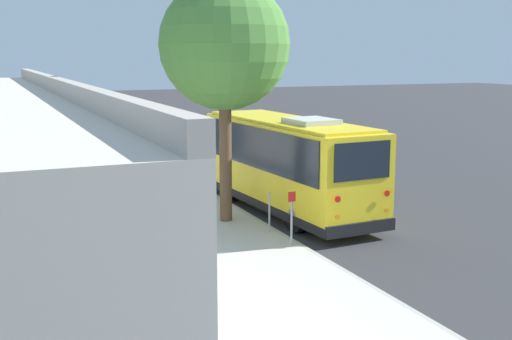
% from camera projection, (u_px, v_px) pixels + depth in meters
% --- Properties ---
extents(ground_plane, '(160.00, 160.00, 0.00)m').
position_uv_depth(ground_plane, '(297.00, 214.00, 21.98)').
color(ground_plane, '#333335').
extents(sidewalk_slab, '(80.00, 4.18, 0.15)m').
position_uv_depth(sidewalk_slab, '(187.00, 224.00, 20.43)').
color(sidewalk_slab, beige).
rests_on(sidewalk_slab, ground).
extents(curb_strip, '(80.00, 0.14, 0.15)m').
position_uv_depth(curb_strip, '(250.00, 217.00, 21.27)').
color(curb_strip, '#AAA69D').
rests_on(curb_strip, ground).
extents(shuttle_bus, '(8.92, 3.09, 3.39)m').
position_uv_depth(shuttle_bus, '(287.00, 160.00, 21.99)').
color(shuttle_bus, yellow).
rests_on(shuttle_bus, ground).
extents(parked_sedan_silver, '(4.23, 1.79, 1.32)m').
position_uv_depth(parked_sedan_silver, '(187.00, 153.00, 31.72)').
color(parked_sedan_silver, '#A8AAAF').
rests_on(parked_sedan_silver, ground).
extents(parked_sedan_navy, '(4.16, 1.79, 1.28)m').
position_uv_depth(parked_sedan_navy, '(149.00, 138.00, 37.58)').
color(parked_sedan_navy, '#19234C').
rests_on(parked_sedan_navy, ground).
extents(parked_sedan_tan, '(4.62, 1.96, 1.29)m').
position_uv_depth(parked_sedan_tan, '(132.00, 127.00, 42.79)').
color(parked_sedan_tan, tan).
rests_on(parked_sedan_tan, ground).
extents(parked_sedan_gray, '(4.32, 1.97, 1.31)m').
position_uv_depth(parked_sedan_gray, '(113.00, 119.00, 48.31)').
color(parked_sedan_gray, slate).
rests_on(parked_sedan_gray, ground).
extents(street_tree, '(4.03, 4.03, 8.17)m').
position_uv_depth(street_tree, '(223.00, 36.00, 19.65)').
color(street_tree, brown).
rests_on(street_tree, sidewalk_slab).
extents(sign_post_near, '(0.06, 0.22, 1.53)m').
position_uv_depth(sign_post_near, '(292.00, 218.00, 17.71)').
color(sign_post_near, gray).
rests_on(sign_post_near, sidewalk_slab).
extents(sign_post_far, '(0.06, 0.06, 1.22)m').
position_uv_depth(sign_post_far, '(269.00, 212.00, 19.08)').
color(sign_post_far, gray).
rests_on(sign_post_far, sidewalk_slab).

